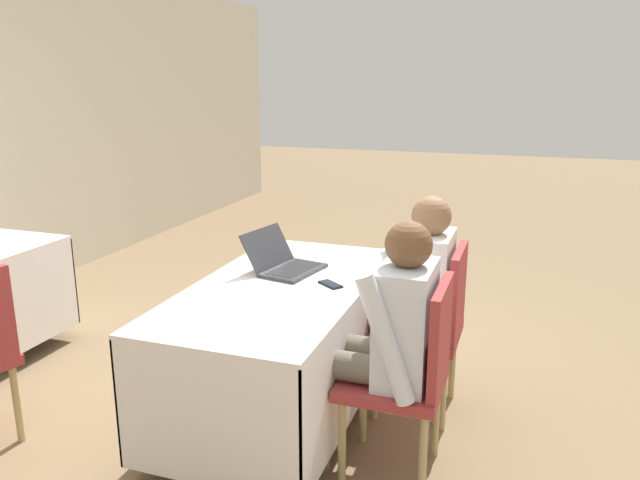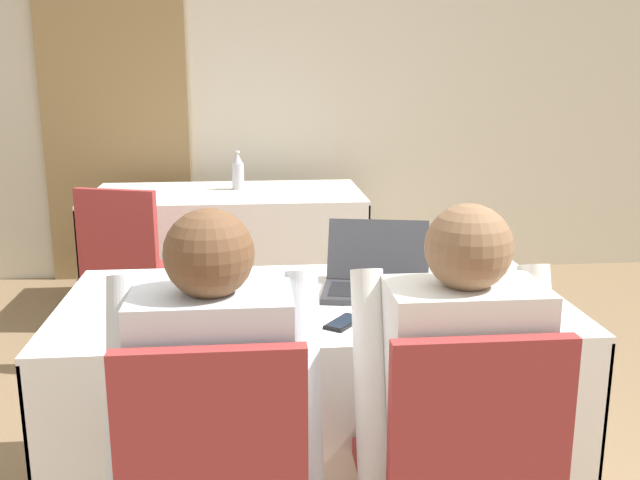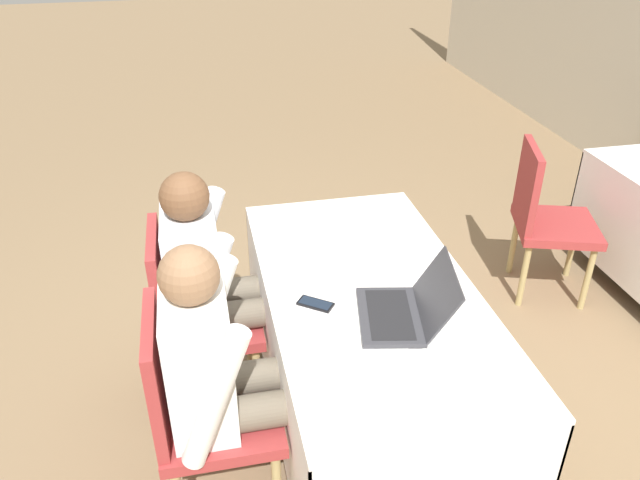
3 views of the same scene
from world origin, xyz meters
TOP-DOWN VIEW (x-y plane):
  - ground_plane at (0.00, 0.00)m, footprint 24.00×24.00m
  - conference_table_near at (0.00, 0.00)m, footprint 1.64×0.84m
  - laptop at (0.22, 0.06)m, footprint 0.41×0.40m
  - cell_phone at (0.07, -0.24)m, footprint 0.13×0.15m
  - paper_beside_laptop at (0.45, -0.11)m, footprint 0.32×0.36m
  - paper_centre_table at (0.21, -0.04)m, footprint 0.27×0.34m
  - paper_left_edge at (0.42, 0.23)m, footprint 0.33×0.36m
  - chair_near_left at (-0.29, -0.72)m, footprint 0.44×0.44m
  - chair_near_right at (0.29, -0.72)m, footprint 0.44×0.44m
  - chair_far_spare at (-0.80, 1.27)m, footprint 0.55×0.55m
  - person_checkered_shirt at (-0.29, -0.62)m, footprint 0.50×0.52m
  - person_white_shirt at (0.29, -0.62)m, footprint 0.50×0.52m

SIDE VIEW (x-z plane):
  - ground_plane at x=0.00m, z-range 0.00..0.00m
  - chair_near_left at x=-0.29m, z-range 0.05..0.96m
  - chair_near_right at x=0.29m, z-range 0.05..0.96m
  - chair_far_spare at x=-0.80m, z-range 0.05..0.96m
  - conference_table_near at x=0.00m, z-range 0.19..0.91m
  - person_checkered_shirt at x=-0.29m, z-range 0.08..1.25m
  - person_white_shirt at x=0.29m, z-range 0.08..1.25m
  - paper_beside_laptop at x=0.45m, z-range 0.72..0.73m
  - paper_centre_table at x=0.21m, z-range 0.72..0.73m
  - paper_left_edge at x=0.42m, z-range 0.72..0.73m
  - cell_phone at x=0.07m, z-range 0.72..0.74m
  - laptop at x=0.22m, z-range 0.66..0.87m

